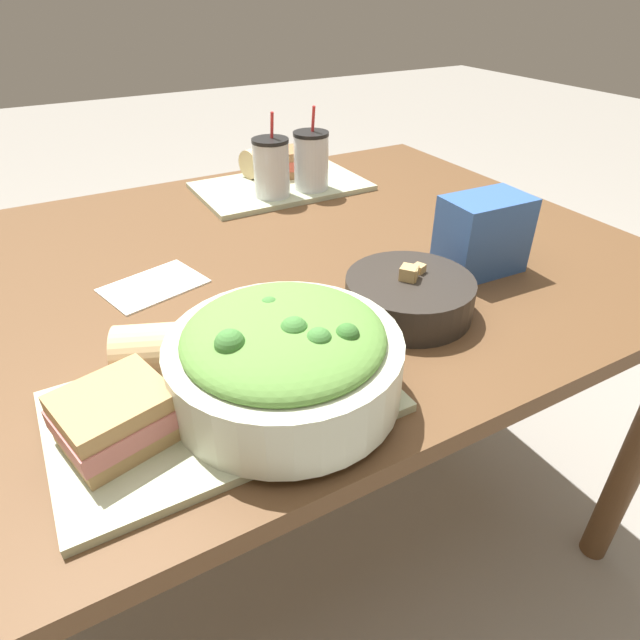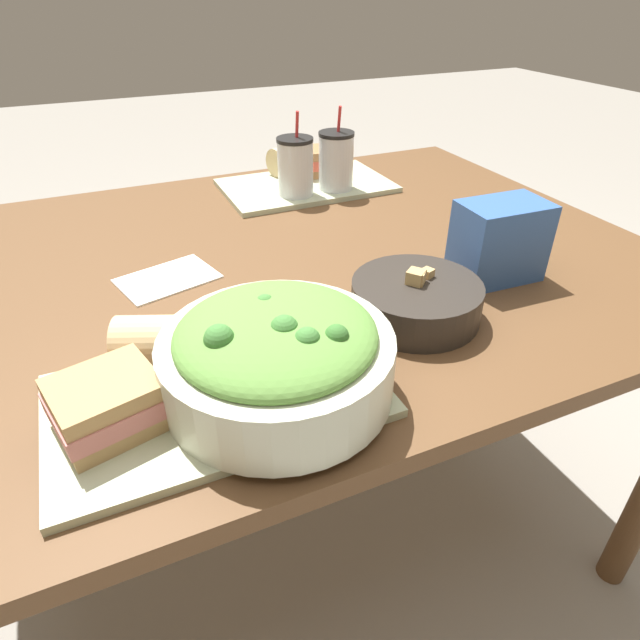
{
  "view_description": "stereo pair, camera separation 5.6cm",
  "coord_description": "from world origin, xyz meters",
  "views": [
    {
      "loc": [
        -0.34,
        -0.83,
        1.22
      ],
      "look_at": [
        -0.04,
        -0.3,
        0.82
      ],
      "focal_mm": 30.0,
      "sensor_mm": 36.0,
      "label": 1
    },
    {
      "loc": [
        -0.29,
        -0.86,
        1.22
      ],
      "look_at": [
        -0.04,
        -0.3,
        0.82
      ],
      "focal_mm": 30.0,
      "sensor_mm": 36.0,
      "label": 2
    }
  ],
  "objects": [
    {
      "name": "sandwich_near",
      "position": [
        -0.32,
        -0.35,
        0.81
      ],
      "size": [
        0.14,
        0.13,
        0.06
      ],
      "rotation": [
        0.0,
        0.0,
        0.25
      ],
      "color": "tan",
      "rests_on": "tray_near"
    },
    {
      "name": "drink_cup_dark",
      "position": [
        0.16,
        0.27,
        0.84
      ],
      "size": [
        0.08,
        0.08,
        0.19
      ],
      "color": "silver",
      "rests_on": "tray_far"
    },
    {
      "name": "dining_table",
      "position": [
        0.0,
        0.0,
        0.68
      ],
      "size": [
        1.43,
        1.04,
        0.77
      ],
      "color": "brown",
      "rests_on": "ground_plane"
    },
    {
      "name": "ground_plane",
      "position": [
        0.0,
        0.0,
        0.0
      ],
      "size": [
        12.0,
        12.0,
        0.0
      ],
      "primitive_type": "plane",
      "color": "gray"
    },
    {
      "name": "tray_near",
      "position": [
        -0.2,
        -0.34,
        0.77
      ],
      "size": [
        0.4,
        0.25,
        0.01
      ],
      "color": "#B2BC99",
      "rests_on": "dining_table"
    },
    {
      "name": "baguette_far",
      "position": [
        0.19,
        0.42,
        0.81
      ],
      "size": [
        0.1,
        0.09,
        0.07
      ],
      "rotation": [
        0.0,
        0.0,
        1.86
      ],
      "color": "#DBBC84",
      "rests_on": "tray_far"
    },
    {
      "name": "drink_cup_red",
      "position": [
        0.26,
        0.27,
        0.84
      ],
      "size": [
        0.08,
        0.08,
        0.19
      ],
      "color": "silver",
      "rests_on": "tray_far"
    },
    {
      "name": "chip_bag",
      "position": [
        0.33,
        -0.22,
        0.83
      ],
      "size": [
        0.15,
        0.1,
        0.13
      ],
      "rotation": [
        0.0,
        0.0,
        -0.05
      ],
      "color": "#335BA3",
      "rests_on": "dining_table"
    },
    {
      "name": "napkin_folded",
      "position": [
        -0.2,
        -0.0,
        0.77
      ],
      "size": [
        0.18,
        0.15,
        0.0
      ],
      "color": "white",
      "rests_on": "dining_table"
    },
    {
      "name": "soup_bowl",
      "position": [
        0.13,
        -0.28,
        0.8
      ],
      "size": [
        0.2,
        0.2,
        0.08
      ],
      "color": "#2D2823",
      "rests_on": "dining_table"
    },
    {
      "name": "sandwich_far",
      "position": [
        0.24,
        0.4,
        0.81
      ],
      "size": [
        0.14,
        0.12,
        0.06
      ],
      "rotation": [
        0.0,
        0.0,
        -0.22
      ],
      "color": "olive",
      "rests_on": "tray_far"
    },
    {
      "name": "baguette_near",
      "position": [
        -0.24,
        -0.26,
        0.81
      ],
      "size": [
        0.13,
        0.11,
        0.07
      ],
      "rotation": [
        0.0,
        0.0,
        1.18
      ],
      "color": "#DBBC84",
      "rests_on": "tray_near"
    },
    {
      "name": "salad_bowl",
      "position": [
        -0.12,
        -0.37,
        0.83
      ],
      "size": [
        0.28,
        0.28,
        0.12
      ],
      "color": "beige",
      "rests_on": "tray_near"
    },
    {
      "name": "tray_far",
      "position": [
        0.21,
        0.33,
        0.77
      ],
      "size": [
        0.4,
        0.25,
        0.01
      ],
      "color": "#B2BC99",
      "rests_on": "dining_table"
    }
  ]
}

